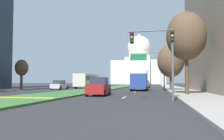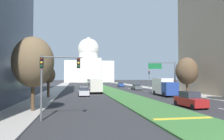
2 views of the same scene
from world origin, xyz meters
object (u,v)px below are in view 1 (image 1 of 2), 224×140
object	(u,v)px
traffic_light_near_right	(160,48)
traffic_light_far_right	(161,73)
sedan_lead_stopped	(99,87)
sedan_distant	(145,84)
sedan_midblock	(59,85)
street_tree_left_mid	(22,68)
overhead_guide_sign	(151,62)
street_tree_right_mid	(171,61)
street_tree_right_near	(186,36)
city_bus	(87,80)
sedan_far_horizon	(146,84)
capitol_building	(139,67)
box_truck_delivery	(140,80)

from	to	relation	value
traffic_light_near_right	traffic_light_far_right	xyz separation A→B (m)	(0.84, 36.62, -0.48)
traffic_light_near_right	sedan_lead_stopped	bearing A→B (deg)	136.92
traffic_light_far_right	sedan_distant	distance (m)	4.38
sedan_lead_stopped	sedan_midblock	distance (m)	19.78
street_tree_left_mid	sedan_lead_stopped	size ratio (longest dim) A/B	1.23
overhead_guide_sign	street_tree_left_mid	world-z (taller)	overhead_guide_sign
street_tree_right_mid	street_tree_right_near	bearing A→B (deg)	-86.56
traffic_light_near_right	city_bus	bearing A→B (deg)	116.02
sedan_midblock	city_bus	world-z (taller)	city_bus
traffic_light_far_right	overhead_guide_sign	xyz separation A→B (m)	(-1.98, -14.16, 1.34)
sedan_lead_stopped	sedan_far_horizon	world-z (taller)	sedan_lead_stopped
city_bus	sedan_distant	bearing A→B (deg)	28.89
overhead_guide_sign	street_tree_right_mid	bearing A→B (deg)	-43.10
street_tree_right_mid	city_bus	xyz separation A→B (m)	(-16.58, 10.40, -2.81)
street_tree_right_mid	capitol_building	bearing A→B (deg)	96.78
sedan_distant	sedan_far_horizon	size ratio (longest dim) A/B	0.97
capitol_building	traffic_light_far_right	world-z (taller)	capitol_building
street_tree_right_mid	sedan_lead_stopped	size ratio (longest dim) A/B	1.68
capitol_building	overhead_guide_sign	bearing A→B (deg)	-84.78
overhead_guide_sign	city_bus	xyz separation A→B (m)	(-13.50, 7.52, -2.89)
street_tree_left_mid	sedan_lead_stopped	xyz separation A→B (m)	(17.26, -13.56, -2.89)
street_tree_right_near	street_tree_left_mid	world-z (taller)	street_tree_right_near
street_tree_right_near	street_tree_right_mid	distance (m)	12.60
street_tree_right_near	street_tree_left_mid	size ratio (longest dim) A/B	1.61
overhead_guide_sign	street_tree_left_mid	bearing A→B (deg)	-171.28
sedan_distant	street_tree_left_mid	bearing A→B (deg)	-139.49
street_tree_right_near	capitol_building	bearing A→B (deg)	96.42
capitol_building	overhead_guide_sign	distance (m)	100.50
sedan_distant	traffic_light_near_right	bearing A→B (deg)	-85.74
traffic_light_near_right	box_truck_delivery	size ratio (longest dim) A/B	0.81
capitol_building	sedan_far_horizon	world-z (taller)	capitol_building
sedan_midblock	sedan_distant	distance (m)	20.81
capitol_building	box_truck_delivery	size ratio (longest dim) A/B	4.83
capitol_building	street_tree_right_near	size ratio (longest dim) A/B	3.68
street_tree_left_mid	sedan_distant	size ratio (longest dim) A/B	1.23
street_tree_right_mid	sedan_far_horizon	distance (m)	34.17
traffic_light_near_right	sedan_midblock	xyz separation A→B (m)	(-17.30, 21.69, -3.03)
street_tree_left_mid	sedan_lead_stopped	world-z (taller)	street_tree_left_mid
traffic_light_far_right	street_tree_right_mid	size ratio (longest dim) A/B	0.73
traffic_light_far_right	box_truck_delivery	xyz separation A→B (m)	(-3.67, -17.48, -1.64)
traffic_light_far_right	traffic_light_near_right	bearing A→B (deg)	-91.32
street_tree_right_near	traffic_light_far_right	bearing A→B (deg)	93.59
city_bus	box_truck_delivery	bearing A→B (deg)	-42.54
traffic_light_far_right	city_bus	world-z (taller)	traffic_light_far_right
traffic_light_near_right	street_tree_left_mid	world-z (taller)	street_tree_left_mid
street_tree_left_mid	sedan_midblock	size ratio (longest dim) A/B	1.21
street_tree_right_mid	sedan_midblock	xyz separation A→B (m)	(-19.24, 2.12, -3.81)
capitol_building	overhead_guide_sign	world-z (taller)	capitol_building
sedan_midblock	city_bus	bearing A→B (deg)	72.19
street_tree_left_mid	city_bus	bearing A→B (deg)	51.94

